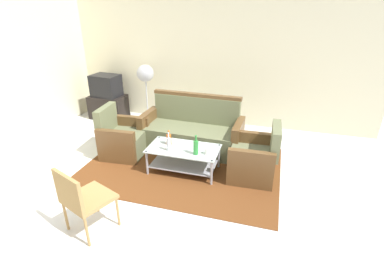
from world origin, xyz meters
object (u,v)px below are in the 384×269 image
(armchair_left, at_px, (123,139))
(cup, at_px, (207,151))
(coffee_table, at_px, (184,156))
(television, at_px, (106,86))
(couch, at_px, (192,132))
(pedestal_fan, at_px, (145,77))
(bottle_orange, at_px, (169,139))
(tv_stand, at_px, (109,107))
(wicker_chair, at_px, (81,197))
(bottle_green, at_px, (196,147))
(armchair_right, at_px, (254,159))
(bottle_clear, at_px, (169,144))

(armchair_left, relative_size, cup, 8.50)
(coffee_table, distance_m, television, 3.02)
(couch, bearing_deg, coffee_table, 98.88)
(pedestal_fan, bearing_deg, armchair_left, -81.29)
(couch, relative_size, pedestal_fan, 1.44)
(bottle_orange, xyz_separation_m, tv_stand, (-2.14, 1.70, -0.24))
(coffee_table, distance_m, bottle_orange, 0.35)
(pedestal_fan, bearing_deg, wicker_chair, -77.33)
(television, height_order, wicker_chair, television)
(bottle_green, bearing_deg, television, 144.18)
(cup, height_order, wicker_chair, wicker_chair)
(tv_stand, bearing_deg, bottle_green, -35.78)
(couch, relative_size, coffee_table, 1.65)
(coffee_table, height_order, pedestal_fan, pedestal_fan)
(cup, bearing_deg, wicker_chair, -125.08)
(cup, distance_m, television, 3.37)
(armchair_left, bearing_deg, cup, 73.70)
(cup, distance_m, tv_stand, 3.36)
(tv_stand, bearing_deg, coffee_table, -36.34)
(armchair_right, xyz_separation_m, television, (-3.47, 1.60, 0.47))
(pedestal_fan, distance_m, wicker_chair, 3.55)
(armchair_left, xyz_separation_m, tv_stand, (-1.20, 1.51, -0.03))
(armchair_right, relative_size, bottle_orange, 3.58)
(bottle_orange, bearing_deg, pedestal_fan, 123.88)
(pedestal_fan, bearing_deg, bottle_clear, -57.33)
(bottle_clear, relative_size, pedestal_fan, 0.23)
(coffee_table, bearing_deg, armchair_left, 168.06)
(tv_stand, xyz_separation_m, pedestal_fan, (0.96, 0.05, 0.75))
(coffee_table, xyz_separation_m, tv_stand, (-2.40, 1.77, -0.01))
(bottle_clear, xyz_separation_m, cup, (0.59, 0.05, -0.06))
(couch, xyz_separation_m, armchair_right, (1.17, -0.64, -0.03))
(bottle_clear, distance_m, tv_stand, 2.93)
(wicker_chair, bearing_deg, armchair_left, 127.08)
(tv_stand, height_order, wicker_chair, wicker_chair)
(coffee_table, height_order, tv_stand, tv_stand)
(bottle_green, bearing_deg, coffee_table, 150.36)
(bottle_clear, xyz_separation_m, television, (-2.21, 1.90, 0.24))
(pedestal_fan, bearing_deg, bottle_green, -49.35)
(television, xyz_separation_m, pedestal_fan, (0.96, 0.05, 0.25))
(couch, height_order, coffee_table, couch)
(armchair_left, relative_size, pedestal_fan, 0.67)
(bottle_green, bearing_deg, cup, 16.58)
(armchair_right, distance_m, coffee_table, 1.09)
(bottle_clear, bearing_deg, pedestal_fan, 122.67)
(couch, xyz_separation_m, pedestal_fan, (-1.34, 1.01, 0.70))
(bottle_green, bearing_deg, bottle_clear, -179.92)
(bottle_orange, relative_size, pedestal_fan, 0.19)
(couch, bearing_deg, television, -20.95)
(coffee_table, distance_m, cup, 0.45)
(bottle_green, relative_size, wicker_chair, 0.36)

